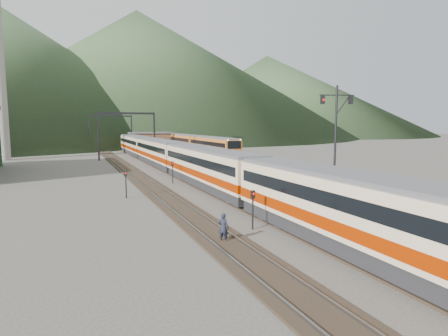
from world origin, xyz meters
name	(u,v)px	position (x,y,z in m)	size (l,w,h in m)	color
ground	(418,283)	(0.00, 0.00, 0.00)	(400.00, 400.00, 0.00)	#47423D
track_main	(166,168)	(0.00, 40.00, 0.07)	(2.60, 200.00, 0.23)	black
track_far	(128,170)	(-5.00, 40.00, 0.07)	(2.60, 200.00, 0.23)	black
track_second	(242,164)	(11.50, 40.00, 0.07)	(2.60, 200.00, 0.23)	black
platform	(209,164)	(5.60, 38.00, 0.50)	(8.00, 100.00, 1.00)	gray
gantry_near	(127,127)	(-2.85, 55.00, 5.59)	(9.55, 0.25, 8.00)	black
gantry_far	(111,126)	(-2.85, 80.00, 5.59)	(9.55, 0.25, 8.00)	black
station_shed	(150,139)	(5.60, 78.00, 2.57)	(9.40, 4.40, 3.10)	brown
hill_b	(138,73)	(30.00, 230.00, 37.50)	(220.00, 220.00, 75.00)	#2D4124
hill_c	(267,95)	(110.00, 210.00, 25.00)	(160.00, 160.00, 50.00)	#2D4124
main_train	(179,158)	(0.00, 33.39, 2.04)	(2.96, 81.08, 3.61)	beige
second_train	(183,143)	(11.50, 70.63, 1.89)	(2.72, 55.80, 3.32)	#B76622
signal_mast	(336,133)	(3.42, 9.26, 5.50)	(2.11, 0.80, 7.42)	black
short_signal_a	(253,204)	(-2.53, 8.94, 1.46)	(0.23, 0.18, 2.27)	black
short_signal_b	(173,169)	(-2.47, 26.91, 1.46)	(0.25, 0.21, 2.27)	black
short_signal_c	(126,181)	(-7.94, 20.94, 1.46)	(0.25, 0.21, 2.27)	black
worker	(223,228)	(-4.98, 7.42, 0.77)	(0.56, 0.37, 1.53)	#1C202E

